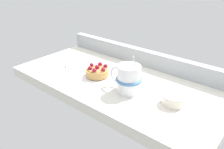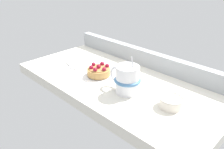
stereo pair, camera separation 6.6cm
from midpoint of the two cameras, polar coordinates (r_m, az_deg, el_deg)
ground_plane at (r=91.55cm, az=3.46°, el=-2.44°), size 84.90×40.77×4.16cm
window_rail_back at (r=102.73cm, az=10.50°, el=3.90°), size 83.20×3.35×7.06cm
dessert_plate at (r=92.93cm, az=-1.28°, el=-0.28°), size 13.83×13.83×0.65cm
raspberry_tart at (r=92.05cm, az=-1.28°, el=0.89°), size 9.25×9.25×4.51cm
coffee_mug at (r=80.14cm, az=6.05°, el=-1.24°), size 13.09×9.44×13.93cm
dessert_fork at (r=106.09cm, az=-9.28°, el=2.84°), size 16.92×7.29×0.60cm
sugar_bowl at (r=76.27cm, az=16.88°, el=-6.58°), size 7.81×7.81×3.43cm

